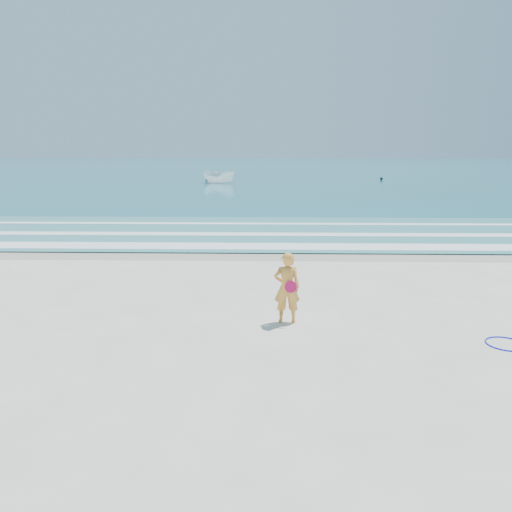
{
  "coord_description": "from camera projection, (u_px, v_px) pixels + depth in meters",
  "views": [
    {
      "loc": [
        0.25,
        -9.4,
        3.88
      ],
      "look_at": [
        -0.1,
        4.0,
        1.0
      ],
      "focal_mm": 35.0,
      "sensor_mm": 36.0,
      "label": 1
    }
  ],
  "objects": [
    {
      "name": "hoop",
      "position": [
        506.0,
        344.0,
        10.11
      ],
      "size": [
        0.9,
        0.9,
        0.03
      ],
      "primitive_type": "torus",
      "rotation": [
        0.0,
        0.0,
        -0.15
      ],
      "color": "#0E15FF",
      "rests_on": "ground"
    },
    {
      "name": "ocean",
      "position": [
        268.0,
        166.0,
        112.62
      ],
      "size": [
        400.0,
        190.0,
        0.04
      ],
      "primitive_type": "cube",
      "color": "#19727F",
      "rests_on": "ground"
    },
    {
      "name": "shallow",
      "position": [
        264.0,
        231.0,
        23.68
      ],
      "size": [
        400.0,
        10.0,
        0.01
      ],
      "primitive_type": "cube",
      "color": "#59B7AD",
      "rests_on": "ocean"
    },
    {
      "name": "wet_sand",
      "position": [
        262.0,
        254.0,
        18.81
      ],
      "size": [
        400.0,
        2.4,
        0.0
      ],
      "primitive_type": "cube",
      "color": "#B2A893",
      "rests_on": "ground"
    },
    {
      "name": "buoy",
      "position": [
        381.0,
        179.0,
        62.71
      ],
      "size": [
        0.36,
        0.36,
        0.36
      ],
      "primitive_type": "sphere",
      "color": "black",
      "rests_on": "ocean"
    },
    {
      "name": "boat",
      "position": [
        220.0,
        176.0,
        56.65
      ],
      "size": [
        4.37,
        2.61,
        1.58
      ],
      "primitive_type": "imported",
      "rotation": [
        0.0,
        0.0,
        1.29
      ],
      "color": "white",
      "rests_on": "ocean"
    },
    {
      "name": "foam_far",
      "position": [
        264.0,
        224.0,
        26.13
      ],
      "size": [
        400.0,
        0.6,
        0.01
      ],
      "primitive_type": "cube",
      "color": "white",
      "rests_on": "shallow"
    },
    {
      "name": "woman",
      "position": [
        287.0,
        288.0,
        11.27
      ],
      "size": [
        0.61,
        0.43,
        1.63
      ],
      "color": "#ED9A37",
      "rests_on": "ground"
    },
    {
      "name": "ground",
      "position": [
        256.0,
        346.0,
        10.01
      ],
      "size": [
        400.0,
        400.0,
        0.0
      ],
      "primitive_type": "plane",
      "color": "silver",
      "rests_on": "ground"
    },
    {
      "name": "foam_near",
      "position": [
        263.0,
        246.0,
        20.07
      ],
      "size": [
        400.0,
        1.4,
        0.01
      ],
      "primitive_type": "cube",
      "color": "white",
      "rests_on": "shallow"
    },
    {
      "name": "foam_mid",
      "position": [
        264.0,
        234.0,
        22.9
      ],
      "size": [
        400.0,
        0.9,
        0.01
      ],
      "primitive_type": "cube",
      "color": "white",
      "rests_on": "shallow"
    }
  ]
}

